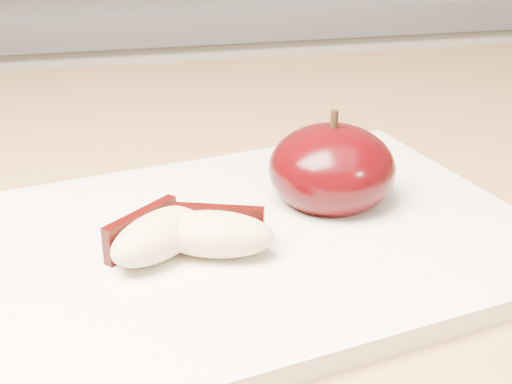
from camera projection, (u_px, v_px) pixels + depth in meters
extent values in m
cube|color=silver|center=(199.00, 243.00, 1.35)|extent=(2.40, 0.60, 0.90)
cube|color=#AC7F4B|center=(309.00, 188.00, 0.54)|extent=(1.64, 0.64, 0.04)
cube|color=silver|center=(256.00, 241.00, 0.42)|extent=(0.36, 0.29, 0.01)
ellipsoid|color=black|center=(332.00, 169.00, 0.44)|extent=(0.10, 0.10, 0.06)
cylinder|color=black|center=(334.00, 119.00, 0.43)|extent=(0.00, 0.00, 0.01)
ellipsoid|color=#D0B584|center=(160.00, 235.00, 0.38)|extent=(0.07, 0.07, 0.02)
cube|color=black|center=(141.00, 229.00, 0.39)|extent=(0.04, 0.04, 0.02)
ellipsoid|color=#D0B584|center=(214.00, 234.00, 0.38)|extent=(0.07, 0.05, 0.02)
cube|color=black|center=(218.00, 224.00, 0.40)|extent=(0.05, 0.02, 0.02)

